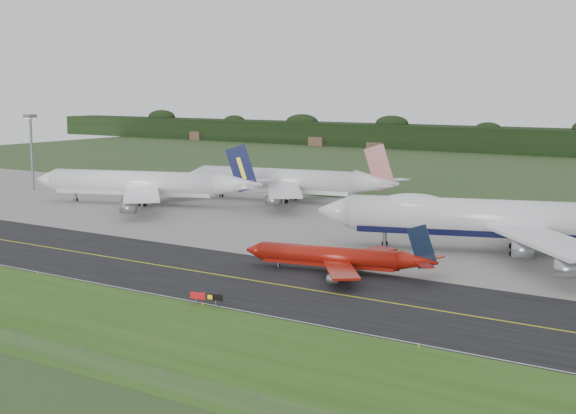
# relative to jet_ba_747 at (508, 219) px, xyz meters

# --- Properties ---
(ground) EXTENTS (600.00, 600.00, 0.00)m
(ground) POSITION_rel_jet_ba_747_xyz_m (-25.30, -40.95, -6.55)
(ground) COLOR #2B431F
(ground) RESTS_ON ground
(grass_verge) EXTENTS (400.00, 30.00, 0.01)m
(grass_verge) POSITION_rel_jet_ba_747_xyz_m (-25.30, -75.95, -6.54)
(grass_verge) COLOR #295218
(grass_verge) RESTS_ON ground
(taxiway) EXTENTS (400.00, 32.00, 0.02)m
(taxiway) POSITION_rel_jet_ba_747_xyz_m (-25.30, -44.95, -6.54)
(taxiway) COLOR black
(taxiway) RESTS_ON ground
(apron) EXTENTS (400.00, 78.00, 0.01)m
(apron) POSITION_rel_jet_ba_747_xyz_m (-25.30, 10.05, -6.54)
(apron) COLOR gray
(apron) RESTS_ON ground
(taxiway_centreline) EXTENTS (400.00, 0.40, 0.00)m
(taxiway_centreline) POSITION_rel_jet_ba_747_xyz_m (-25.30, -44.95, -6.52)
(taxiway_centreline) COLOR #CBC813
(taxiway_centreline) RESTS_ON taxiway
(taxiway_edge_line) EXTENTS (400.00, 0.25, 0.00)m
(taxiway_edge_line) POSITION_rel_jet_ba_747_xyz_m (-25.30, -60.45, -6.52)
(taxiway_edge_line) COLOR silver
(taxiway_edge_line) RESTS_ON taxiway
(perimeter_fence) EXTENTS (320.00, 0.10, 320.00)m
(perimeter_fence) POSITION_rel_jet_ba_747_xyz_m (-25.30, -88.95, -5.45)
(perimeter_fence) COLOR slate
(perimeter_fence) RESTS_ON ground
(jet_ba_747) EXTENTS (74.59, 60.22, 19.23)m
(jet_ba_747) POSITION_rel_jet_ba_747_xyz_m (0.00, 0.00, 0.00)
(jet_ba_747) COLOR silver
(jet_ba_747) RESTS_ON ground
(jet_red_737) EXTENTS (34.24, 27.47, 9.31)m
(jet_red_737) POSITION_rel_jet_ba_747_xyz_m (-18.79, -31.94, -3.97)
(jet_red_737) COLOR maroon
(jet_red_737) RESTS_ON ground
(jet_navy_gold) EXTENTS (64.04, 54.27, 16.96)m
(jet_navy_gold) POSITION_rel_jet_ba_747_xyz_m (-101.94, 9.05, -0.97)
(jet_navy_gold) COLOR white
(jet_navy_gold) RESTS_ON ground
(jet_star_tail) EXTENTS (63.85, 52.76, 16.88)m
(jet_star_tail) POSITION_rel_jet_ba_747_xyz_m (-73.32, 34.76, -0.92)
(jet_star_tail) COLOR silver
(jet_star_tail) RESTS_ON ground
(floodlight_mast) EXTENTS (2.88, 2.88, 23.25)m
(floodlight_mast) POSITION_rel_jet_ba_747_xyz_m (-153.33, 12.94, 9.47)
(floodlight_mast) COLOR slate
(floodlight_mast) RESTS_ON ground
(taxiway_sign) EXTENTS (5.06, 1.38, 1.72)m
(taxiway_sign) POSITION_rel_jet_ba_747_xyz_m (-24.81, -60.70, -5.33)
(taxiway_sign) COLOR slate
(taxiway_sign) RESTS_ON ground
(edge_marker_left) EXTENTS (0.16, 0.16, 0.50)m
(edge_marker_left) POSITION_rel_jet_ba_747_xyz_m (-61.14, -61.45, -6.30)
(edge_marker_left) COLOR yellow
(edge_marker_left) RESTS_ON ground
(edge_marker_center) EXTENTS (0.16, 0.16, 0.50)m
(edge_marker_center) POSITION_rel_jet_ba_747_xyz_m (-24.80, -61.45, -6.30)
(edge_marker_center) COLOR yellow
(edge_marker_center) RESTS_ON ground
(edge_marker_right) EXTENTS (0.16, 0.16, 0.50)m
(edge_marker_right) POSITION_rel_jet_ba_747_xyz_m (9.22, -61.45, -6.30)
(edge_marker_right) COLOR yellow
(edge_marker_right) RESTS_ON ground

